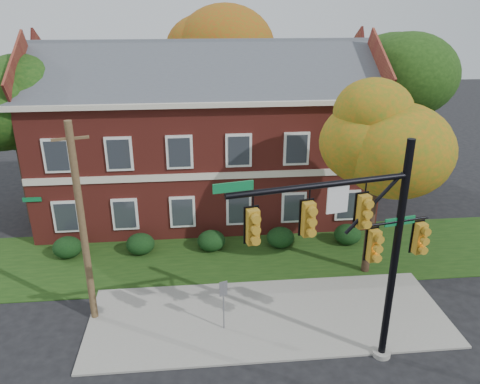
{
  "coord_description": "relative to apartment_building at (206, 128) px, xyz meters",
  "views": [
    {
      "loc": [
        -2.62,
        -14.08,
        11.52
      ],
      "look_at": [
        -0.93,
        3.0,
        4.59
      ],
      "focal_mm": 35.0,
      "sensor_mm": 36.0,
      "label": 1
    }
  ],
  "objects": [
    {
      "name": "utility_pole",
      "position": [
        -4.81,
        -10.29,
        -0.97
      ],
      "size": [
        1.21,
        0.4,
        7.92
      ],
      "rotation": [
        0.0,
        0.0,
        0.26
      ],
      "color": "brown",
      "rests_on": "ground"
    },
    {
      "name": "hedge_far_left",
      "position": [
        -7.0,
        -5.25,
        -4.46
      ],
      "size": [
        1.4,
        1.26,
        1.05
      ],
      "primitive_type": "ellipsoid",
      "color": "black",
      "rests_on": "ground"
    },
    {
      "name": "tree_far_rear",
      "position": [
        1.34,
        7.84,
        3.86
      ],
      "size": [
        6.84,
        6.46,
        11.52
      ],
      "color": "black",
      "rests_on": "ground"
    },
    {
      "name": "sidewalk",
      "position": [
        2.0,
        -10.95,
        -4.95
      ],
      "size": [
        14.0,
        5.0,
        0.08
      ],
      "primitive_type": "cube",
      "color": "gray",
      "rests_on": "ground"
    },
    {
      "name": "ground",
      "position": [
        2.0,
        -11.95,
        -4.99
      ],
      "size": [
        120.0,
        120.0,
        0.0
      ],
      "primitive_type": "plane",
      "color": "black",
      "rests_on": "ground"
    },
    {
      "name": "tree_near_right",
      "position": [
        7.22,
        -8.09,
        1.68
      ],
      "size": [
        4.5,
        4.25,
        8.58
      ],
      "color": "black",
      "rests_on": "ground"
    },
    {
      "name": "hedge_right",
      "position": [
        3.5,
        -5.25,
        -4.46
      ],
      "size": [
        1.4,
        1.26,
        1.05
      ],
      "primitive_type": "ellipsoid",
      "color": "black",
      "rests_on": "ground"
    },
    {
      "name": "traffic_signal",
      "position": [
        4.25,
        -13.74,
        -0.1
      ],
      "size": [
        6.96,
        1.59,
        7.88
      ],
      "rotation": [
        0.0,
        0.0,
        0.2
      ],
      "color": "gray",
      "rests_on": "ground"
    },
    {
      "name": "hedge_left",
      "position": [
        -3.5,
        -5.25,
        -4.46
      ],
      "size": [
        1.4,
        1.26,
        1.05
      ],
      "primitive_type": "ellipsoid",
      "color": "black",
      "rests_on": "ground"
    },
    {
      "name": "sign_post",
      "position": [
        0.21,
        -11.52,
        -3.54
      ],
      "size": [
        0.31,
        0.13,
        2.14
      ],
      "rotation": [
        0.0,
        0.0,
        0.31
      ],
      "color": "slate",
      "rests_on": "ground"
    },
    {
      "name": "tree_right_rear",
      "position": [
        11.31,
        0.86,
        3.13
      ],
      "size": [
        6.3,
        5.95,
        10.62
      ],
      "color": "black",
      "rests_on": "ground"
    },
    {
      "name": "apartment_building",
      "position": [
        0.0,
        0.0,
        0.0
      ],
      "size": [
        18.8,
        8.8,
        9.74
      ],
      "color": "maroon",
      "rests_on": "ground"
    },
    {
      "name": "hedge_center",
      "position": [
        0.0,
        -5.25,
        -4.46
      ],
      "size": [
        1.4,
        1.26,
        1.05
      ],
      "primitive_type": "ellipsoid",
      "color": "black",
      "rests_on": "ground"
    },
    {
      "name": "hedge_far_right",
      "position": [
        7.0,
        -5.25,
        -4.46
      ],
      "size": [
        1.4,
        1.26,
        1.05
      ],
      "primitive_type": "ellipsoid",
      "color": "black",
      "rests_on": "ground"
    },
    {
      "name": "tree_left_rear",
      "position": [
        -9.73,
        -1.12,
        1.69
      ],
      "size": [
        5.4,
        5.1,
        8.88
      ],
      "color": "black",
      "rests_on": "ground"
    },
    {
      "name": "grass_strip",
      "position": [
        2.0,
        -5.95,
        -4.97
      ],
      "size": [
        30.0,
        6.0,
        0.04
      ],
      "primitive_type": "cube",
      "color": "#193811",
      "rests_on": "ground"
    }
  ]
}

